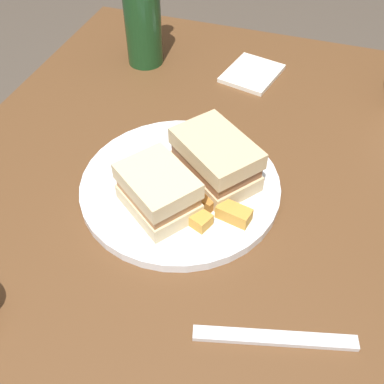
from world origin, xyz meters
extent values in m
cube|color=brown|center=(0.00, 0.00, 0.36)|extent=(1.11, 0.85, 0.72)
cylinder|color=white|center=(-0.05, -0.05, 0.72)|extent=(0.29, 0.29, 0.01)
cube|color=beige|center=(0.00, -0.06, 0.74)|extent=(0.12, 0.13, 0.02)
cube|color=#B27A4C|center=(0.00, -0.06, 0.76)|extent=(0.11, 0.12, 0.01)
cube|color=beige|center=(0.00, -0.06, 0.78)|extent=(0.12, 0.13, 0.02)
cube|color=#CCB284|center=(-0.08, -0.01, 0.74)|extent=(0.14, 0.14, 0.02)
cube|color=#8C5B3D|center=(-0.08, -0.01, 0.76)|extent=(0.13, 0.13, 0.02)
cube|color=#CCB284|center=(-0.08, -0.01, 0.79)|extent=(0.14, 0.14, 0.02)
cube|color=#AD702D|center=(-0.02, -0.01, 0.74)|extent=(0.03, 0.04, 0.02)
cube|color=gold|center=(0.00, -0.04, 0.74)|extent=(0.03, 0.04, 0.02)
cube|color=gold|center=(-0.01, 0.04, 0.74)|extent=(0.03, 0.05, 0.02)
cube|color=gold|center=(-0.01, -0.05, 0.74)|extent=(0.06, 0.04, 0.02)
cube|color=gold|center=(0.01, -0.02, 0.74)|extent=(0.04, 0.06, 0.02)
cylinder|color=#19421E|center=(-0.36, -0.23, 0.80)|extent=(0.07, 0.07, 0.17)
cube|color=silver|center=(-0.38, -0.02, 0.72)|extent=(0.13, 0.11, 0.01)
cube|color=silver|center=(0.13, 0.12, 0.72)|extent=(0.06, 0.18, 0.01)
camera|label=1|loc=(0.37, 0.11, 1.19)|focal=42.49mm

